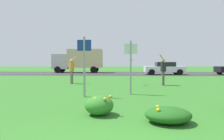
{
  "coord_description": "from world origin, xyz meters",
  "views": [
    {
      "loc": [
        0.16,
        -1.94,
        1.38
      ],
      "look_at": [
        -0.31,
        9.23,
        0.97
      ],
      "focal_mm": 32.22,
      "sensor_mm": 36.0,
      "label": 1
    }
  ],
  "objects_px": {
    "sign_post_near_path": "(84,60)",
    "box_truck_silver": "(79,60)",
    "car_white_center_left": "(164,68)",
    "person_thrower_orange_shirt": "(72,69)",
    "sign_post_by_roadside": "(131,62)",
    "person_catcher_dark_shirt": "(163,69)",
    "frisbee_orange": "(131,60)"
  },
  "relations": [
    {
      "from": "sign_post_near_path",
      "to": "box_truck_silver",
      "type": "distance_m",
      "value": 20.0
    },
    {
      "from": "car_white_center_left",
      "to": "person_thrower_orange_shirt",
      "type": "bearing_deg",
      "value": -128.59
    },
    {
      "from": "sign_post_near_path",
      "to": "box_truck_silver",
      "type": "xyz_separation_m",
      "value": [
        -4.3,
        19.53,
        0.33
      ]
    },
    {
      "from": "person_thrower_orange_shirt",
      "to": "box_truck_silver",
      "type": "xyz_separation_m",
      "value": [
        -2.55,
        14.5,
        0.83
      ]
    },
    {
      "from": "sign_post_near_path",
      "to": "sign_post_by_roadside",
      "type": "relative_size",
      "value": 1.04
    },
    {
      "from": "sign_post_near_path",
      "to": "person_catcher_dark_shirt",
      "type": "bearing_deg",
      "value": 46.67
    },
    {
      "from": "frisbee_orange",
      "to": "sign_post_near_path",
      "type": "bearing_deg",
      "value": -115.21
    },
    {
      "from": "sign_post_near_path",
      "to": "car_white_center_left",
      "type": "relative_size",
      "value": 0.54
    },
    {
      "from": "person_catcher_dark_shirt",
      "to": "box_truck_silver",
      "type": "height_order",
      "value": "box_truck_silver"
    },
    {
      "from": "person_catcher_dark_shirt",
      "to": "box_truck_silver",
      "type": "relative_size",
      "value": 0.28
    },
    {
      "from": "person_thrower_orange_shirt",
      "to": "frisbee_orange",
      "type": "distance_m",
      "value": 3.95
    },
    {
      "from": "sign_post_by_roadside",
      "to": "person_catcher_dark_shirt",
      "type": "bearing_deg",
      "value": 59.2
    },
    {
      "from": "sign_post_by_roadside",
      "to": "frisbee_orange",
      "type": "xyz_separation_m",
      "value": [
        0.21,
        3.8,
        0.13
      ]
    },
    {
      "from": "sign_post_by_roadside",
      "to": "box_truck_silver",
      "type": "distance_m",
      "value": 19.85
    },
    {
      "from": "sign_post_by_roadside",
      "to": "person_thrower_orange_shirt",
      "type": "distance_m",
      "value": 5.7
    },
    {
      "from": "car_white_center_left",
      "to": "box_truck_silver",
      "type": "height_order",
      "value": "box_truck_silver"
    },
    {
      "from": "car_white_center_left",
      "to": "sign_post_near_path",
      "type": "bearing_deg",
      "value": -112.95
    },
    {
      "from": "sign_post_by_roadside",
      "to": "person_thrower_orange_shirt",
      "type": "height_order",
      "value": "sign_post_by_roadside"
    },
    {
      "from": "sign_post_by_roadside",
      "to": "person_catcher_dark_shirt",
      "type": "xyz_separation_m",
      "value": [
        2.16,
        3.63,
        -0.43
      ]
    },
    {
      "from": "sign_post_near_path",
      "to": "car_white_center_left",
      "type": "bearing_deg",
      "value": 67.05
    },
    {
      "from": "person_catcher_dark_shirt",
      "to": "person_thrower_orange_shirt",
      "type": "bearing_deg",
      "value": 172.88
    },
    {
      "from": "sign_post_near_path",
      "to": "person_catcher_dark_shirt",
      "type": "height_order",
      "value": "sign_post_near_path"
    },
    {
      "from": "sign_post_by_roadside",
      "to": "car_white_center_left",
      "type": "bearing_deg",
      "value": 72.56
    },
    {
      "from": "person_thrower_orange_shirt",
      "to": "box_truck_silver",
      "type": "relative_size",
      "value": 0.27
    },
    {
      "from": "sign_post_by_roadside",
      "to": "box_truck_silver",
      "type": "relative_size",
      "value": 0.35
    },
    {
      "from": "person_thrower_orange_shirt",
      "to": "frisbee_orange",
      "type": "xyz_separation_m",
      "value": [
        3.87,
        -0.55,
        0.57
      ]
    },
    {
      "from": "person_catcher_dark_shirt",
      "to": "car_white_center_left",
      "type": "height_order",
      "value": "person_catcher_dark_shirt"
    },
    {
      "from": "car_white_center_left",
      "to": "box_truck_silver",
      "type": "xyz_separation_m",
      "value": [
        -10.83,
        4.13,
        1.06
      ]
    },
    {
      "from": "person_catcher_dark_shirt",
      "to": "car_white_center_left",
      "type": "xyz_separation_m",
      "value": [
        2.46,
        11.1,
        -0.25
      ]
    },
    {
      "from": "sign_post_near_path",
      "to": "frisbee_orange",
      "type": "distance_m",
      "value": 4.95
    },
    {
      "from": "sign_post_near_path",
      "to": "frisbee_orange",
      "type": "relative_size",
      "value": 9.18
    },
    {
      "from": "person_catcher_dark_shirt",
      "to": "sign_post_by_roadside",
      "type": "bearing_deg",
      "value": -120.8
    }
  ]
}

